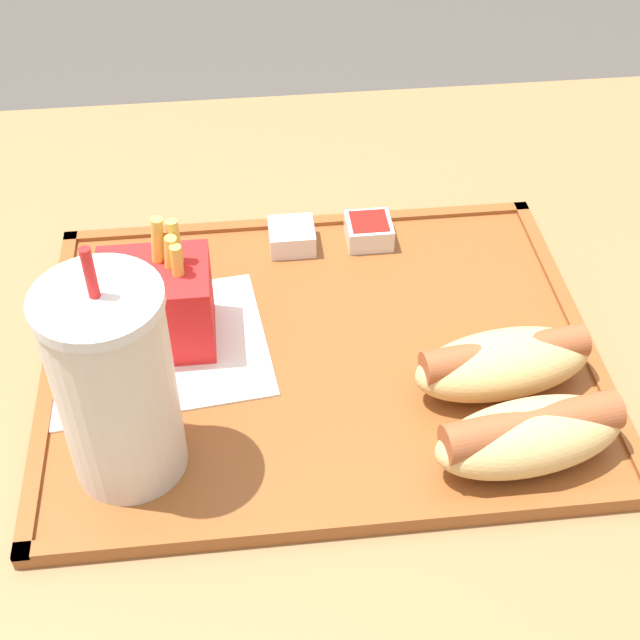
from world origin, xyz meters
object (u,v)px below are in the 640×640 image
Objects in this scene: hot_dog_far at (530,435)px; fries_carton at (157,304)px; soda_cup at (115,385)px; sauce_cup_mayo at (292,236)px; sauce_cup_ketchup at (369,230)px; hot_dog_near at (503,362)px.

fries_carton is (0.26, -0.15, 0.01)m from hot_dog_far.
soda_cup is 0.28m from hot_dog_far.
soda_cup is 4.69× the size of sauce_cup_mayo.
sauce_cup_ketchup is (-0.20, -0.23, -0.07)m from soda_cup.
hot_dog_near is at bearing -171.51° from soda_cup.
hot_dog_near is at bearing 126.61° from sauce_cup_mayo.
hot_dog_near is at bearing -90.00° from hot_dog_far.
hot_dog_far is 3.57× the size of sauce_cup_ketchup.
sauce_cup_ketchup is at bearing -149.23° from fries_carton.
fries_carton reaches higher than hot_dog_far.
soda_cup reaches higher than sauce_cup_ketchup.
hot_dog_far is at bearing 149.30° from fries_carton.
sauce_cup_mayo is at bearing -136.26° from fries_carton.
fries_carton is 0.16m from sauce_cup_mayo.
hot_dog_far is (-0.27, 0.03, -0.05)m from soda_cup.
sauce_cup_mayo is 0.07m from sauce_cup_ketchup.
soda_cup is 0.28m from hot_dog_near.
hot_dog_near is 3.55× the size of sauce_cup_ketchup.
sauce_cup_mayo is (0.14, -0.19, -0.02)m from hot_dog_near.
hot_dog_near is 0.20m from sauce_cup_ketchup.
fries_carton is (-0.02, -0.12, -0.04)m from soda_cup.
sauce_cup_ketchup is (0.07, -0.19, -0.02)m from hot_dog_near.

